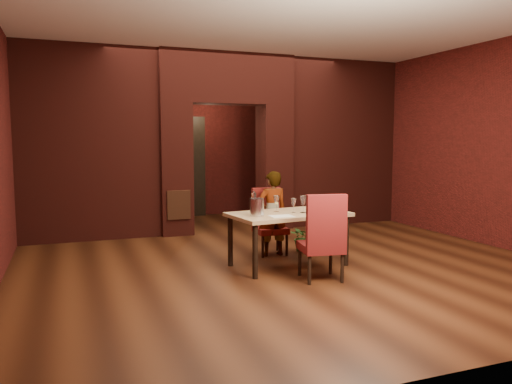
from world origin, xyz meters
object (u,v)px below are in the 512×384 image
chair_near (321,236)px  wine_glass_a (276,204)px  wine_bucket (257,207)px  potted_plant (303,237)px  person_seated (272,214)px  water_bottle (254,202)px  dining_table (288,239)px  wine_glass_b (293,206)px  chair_far (270,222)px  wine_glass_c (303,204)px

chair_near → wine_glass_a: chair_near is taller
wine_bucket → potted_plant: (1.06, 0.84, -0.60)m
person_seated → wine_glass_a: 0.58m
potted_plant → chair_near: bearing=-108.2°
water_bottle → person_seated: bearing=44.5°
wine_bucket → potted_plant: bearing=38.4°
dining_table → wine_glass_b: size_ratio=7.98×
person_seated → wine_glass_a: bearing=72.2°
chair_far → potted_plant: (0.53, 0.00, -0.26)m
potted_plant → person_seated: bearing=-171.3°
wine_bucket → wine_glass_c: bearing=4.0°
person_seated → water_bottle: size_ratio=4.36×
wine_glass_c → wine_bucket: size_ratio=1.01×
dining_table → wine_bucket: size_ratio=6.83×
dining_table → wine_glass_c: wine_glass_c is taller
dining_table → wine_bucket: wine_bucket is taller
chair_far → chair_near: 1.43m
chair_far → wine_glass_b: bearing=-86.6°
chair_far → person_seated: person_seated is taller
wine_bucket → potted_plant: size_ratio=0.51×
chair_near → water_bottle: chair_near is taller
dining_table → potted_plant: bearing=44.4°
wine_bucket → chair_near: bearing=-45.5°
wine_glass_c → chair_far: bearing=99.7°
chair_near → wine_glass_c: size_ratio=4.65×
wine_glass_b → potted_plant: 1.08m
wine_glass_a → wine_bucket: wine_bucket is taller
potted_plant → dining_table: bearing=-128.5°
person_seated → water_bottle: (-0.45, -0.44, 0.24)m
dining_table → water_bottle: (-0.42, 0.18, 0.50)m
chair_near → wine_glass_c: (0.08, 0.64, 0.30)m
wine_glass_a → potted_plant: size_ratio=0.49×
dining_table → chair_near: bearing=-90.0°
chair_near → wine_glass_b: (-0.04, 0.69, 0.28)m
chair_far → wine_glass_b: chair_far is taller
wine_bucket → wine_glass_b: bearing=9.5°
potted_plant → wine_glass_c: bearing=-116.4°
wine_glass_c → water_bottle: (-0.59, 0.27, 0.03)m
wine_bucket → wine_glass_a: bearing=33.2°
dining_table → wine_bucket: (-0.50, -0.13, 0.47)m
chair_far → water_bottle: water_bottle is taller
chair_far → wine_glass_a: bearing=-103.2°
chair_far → person_seated: 0.15m
chair_near → wine_glass_a: size_ratio=4.85×
wine_glass_b → wine_glass_c: size_ratio=0.85×
person_seated → wine_bucket: 0.94m
person_seated → potted_plant: size_ratio=2.80×
potted_plant → wine_glass_b: bearing=-124.4°
water_bottle → wine_bucket: bearing=-103.6°
wine_glass_b → wine_bucket: bearing=-170.5°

